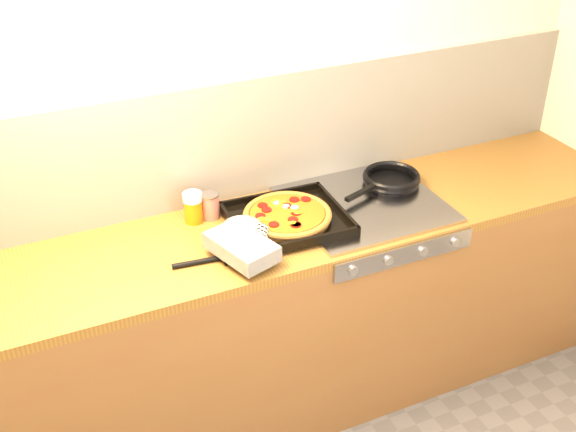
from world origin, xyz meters
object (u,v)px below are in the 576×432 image
pizza_on_tray (274,223)px  tomato_can (210,206)px  juice_glass (193,207)px  frying_pan (391,179)px

pizza_on_tray → tomato_can: size_ratio=5.65×
pizza_on_tray → juice_glass: juice_glass is taller
pizza_on_tray → juice_glass: bearing=139.5°
frying_pan → juice_glass: bearing=174.6°
frying_pan → tomato_can: bearing=173.9°
pizza_on_tray → tomato_can: bearing=129.8°
tomato_can → frying_pan: bearing=-6.1°
frying_pan → pizza_on_tray: bearing=-167.4°
frying_pan → tomato_can: 0.78m
tomato_can → juice_glass: 0.07m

